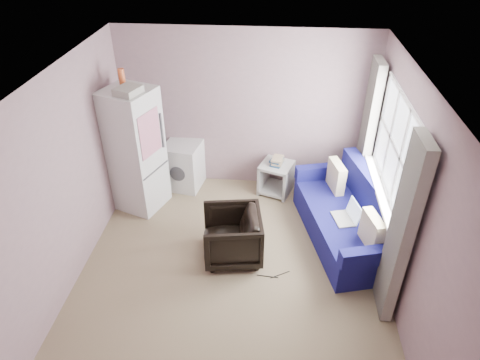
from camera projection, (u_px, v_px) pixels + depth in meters
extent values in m
cube|color=#827155|center=(232.00, 272.00, 5.41)|extent=(3.80, 4.20, 0.02)
cube|color=silver|center=(229.00, 81.00, 4.01)|extent=(3.80, 4.20, 0.02)
cube|color=gray|center=(245.00, 111.00, 6.46)|extent=(3.80, 0.02, 2.50)
cube|color=gray|center=(64.00, 183.00, 4.85)|extent=(0.02, 4.20, 2.50)
cube|color=gray|center=(408.00, 200.00, 4.57)|extent=(0.02, 4.20, 2.50)
cube|color=white|center=(396.00, 147.00, 5.02)|extent=(0.01, 1.60, 1.20)
imported|color=black|center=(232.00, 234.00, 5.45)|extent=(0.78, 0.82, 0.74)
cube|color=silver|center=(136.00, 151.00, 6.11)|extent=(0.81, 0.81, 1.85)
cube|color=#38393E|center=(156.00, 170.00, 6.12)|extent=(0.22, 0.56, 0.02)
cube|color=#38393E|center=(162.00, 131.00, 6.00)|extent=(0.03, 0.04, 0.53)
cube|color=silver|center=(150.00, 134.00, 5.77)|extent=(0.16, 0.42, 0.63)
cylinder|color=#CA5628|center=(122.00, 78.00, 5.60)|extent=(0.11, 0.11, 0.25)
cube|color=#98978F|center=(128.00, 91.00, 5.45)|extent=(0.37, 0.39, 0.09)
cube|color=silver|center=(184.00, 165.00, 6.82)|extent=(0.62, 0.62, 0.76)
cube|color=#38393E|center=(182.00, 146.00, 6.61)|extent=(0.58, 0.56, 0.04)
cylinder|color=#38393E|center=(177.00, 174.00, 6.60)|extent=(0.25, 0.06, 0.25)
cube|color=#9C9C99|center=(277.00, 165.00, 6.60)|extent=(0.59, 0.59, 0.04)
cube|color=#9C9C99|center=(275.00, 188.00, 6.84)|extent=(0.59, 0.59, 0.04)
cube|color=#9C9C99|center=(264.00, 175.00, 6.80)|extent=(0.19, 0.45, 0.52)
cube|color=#9C9C99|center=(289.00, 181.00, 6.66)|extent=(0.19, 0.45, 0.52)
cube|color=navy|center=(277.00, 163.00, 6.58)|extent=(0.22, 0.27, 0.03)
cube|color=#9C8668|center=(278.00, 162.00, 6.56)|extent=(0.21, 0.26, 0.03)
cube|color=navy|center=(277.00, 160.00, 6.55)|extent=(0.23, 0.27, 0.03)
cube|color=#9C8668|center=(278.00, 159.00, 6.52)|extent=(0.20, 0.26, 0.03)
cube|color=navy|center=(344.00, 226.00, 5.82)|extent=(1.33, 2.05, 0.42)
cube|color=navy|center=(374.00, 197.00, 5.63)|extent=(0.65, 1.87, 0.46)
cube|color=navy|center=(377.00, 255.00, 4.90)|extent=(0.90, 0.36, 0.21)
cube|color=navy|center=(325.00, 171.00, 6.40)|extent=(0.90, 0.36, 0.21)
cube|color=beige|center=(372.00, 231.00, 5.10)|extent=(0.23, 0.44, 0.42)
cube|color=beige|center=(336.00, 176.00, 6.10)|extent=(0.23, 0.44, 0.42)
cube|color=#9C9C99|center=(343.00, 219.00, 5.60)|extent=(0.32, 0.40, 0.02)
cube|color=silver|center=(354.00, 211.00, 5.56)|extent=(0.15, 0.35, 0.23)
cube|color=white|center=(381.00, 191.00, 5.37)|extent=(0.14, 1.70, 0.04)
cube|color=white|center=(385.00, 189.00, 5.35)|extent=(0.02, 1.68, 0.05)
cube|color=white|center=(395.00, 147.00, 5.02)|extent=(0.02, 1.68, 0.05)
cube|color=white|center=(406.00, 100.00, 4.69)|extent=(0.02, 1.68, 0.05)
cube|color=white|center=(412.00, 186.00, 4.35)|extent=(0.02, 0.05, 1.20)
cube|color=white|center=(400.00, 159.00, 4.80)|extent=(0.02, 0.05, 1.20)
cube|color=white|center=(390.00, 137.00, 5.24)|extent=(0.02, 0.05, 1.20)
cube|color=white|center=(382.00, 118.00, 5.68)|extent=(0.02, 0.05, 1.20)
cube|color=beige|center=(401.00, 233.00, 4.35)|extent=(0.12, 0.46, 2.18)
cube|color=beige|center=(367.00, 135.00, 6.14)|extent=(0.12, 0.46, 2.18)
cylinder|color=black|center=(280.00, 275.00, 5.35)|extent=(0.24, 0.15, 0.01)
cylinder|color=black|center=(267.00, 276.00, 5.33)|extent=(0.27, 0.03, 0.01)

